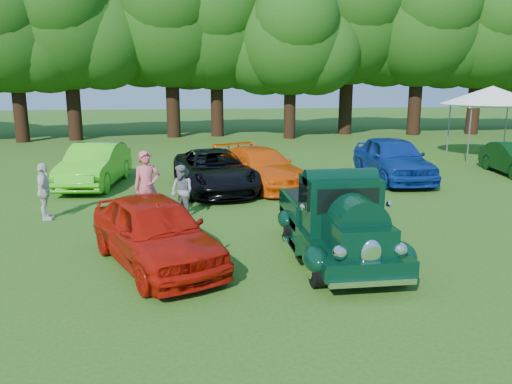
{
  "coord_description": "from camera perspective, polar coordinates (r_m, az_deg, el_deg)",
  "views": [
    {
      "loc": [
        -2.61,
        -9.93,
        3.77
      ],
      "look_at": [
        -1.01,
        1.94,
        1.1
      ],
      "focal_mm": 35.0,
      "sensor_mm": 36.0,
      "label": 1
    }
  ],
  "objects": [
    {
      "name": "back_car_black",
      "position": [
        17.54,
        -4.77,
        2.48
      ],
      "size": [
        3.08,
        5.39,
        1.42
      ],
      "primitive_type": "imported",
      "rotation": [
        0.0,
        0.0,
        0.15
      ],
      "color": "black",
      "rests_on": "ground"
    },
    {
      "name": "spectator_pink",
      "position": [
        13.68,
        -12.34,
        0.53
      ],
      "size": [
        0.82,
        0.66,
        1.97
      ],
      "primitive_type": "imported",
      "rotation": [
        0.0,
        0.0,
        0.29
      ],
      "color": "#C14F5C",
      "rests_on": "ground"
    },
    {
      "name": "ground",
      "position": [
        10.94,
        6.68,
        -7.68
      ],
      "size": [
        120.0,
        120.0,
        0.0
      ],
      "primitive_type": "plane",
      "color": "#2C5113",
      "rests_on": "ground"
    },
    {
      "name": "tree_line",
      "position": [
        34.34,
        -4.66,
        18.07
      ],
      "size": [
        64.21,
        10.65,
        12.19
      ],
      "color": "black",
      "rests_on": "ground"
    },
    {
      "name": "back_car_orange",
      "position": [
        18.08,
        0.53,
        2.8
      ],
      "size": [
        3.56,
        5.22,
        1.4
      ],
      "primitive_type": "imported",
      "rotation": [
        0.0,
        0.0,
        0.37
      ],
      "color": "#D74907",
      "rests_on": "ground"
    },
    {
      "name": "back_car_lime",
      "position": [
        19.14,
        -17.94,
        2.94
      ],
      "size": [
        2.15,
        4.82,
        1.54
      ],
      "primitive_type": "imported",
      "rotation": [
        0.0,
        0.0,
        -0.11
      ],
      "color": "#3DBF19",
      "rests_on": "ground"
    },
    {
      "name": "canopy_tent",
      "position": [
        27.08,
        25.36,
        9.92
      ],
      "size": [
        5.5,
        5.5,
        3.54
      ],
      "rotation": [
        0.0,
        0.0,
        -0.18
      ],
      "color": "white",
      "rests_on": "ground"
    },
    {
      "name": "hero_pickup",
      "position": [
        10.97,
        9.12,
        -3.38
      ],
      "size": [
        2.17,
        4.66,
        1.82
      ],
      "color": "black",
      "rests_on": "ground"
    },
    {
      "name": "red_convertible",
      "position": [
        10.57,
        -11.48,
        -4.41
      ],
      "size": [
        3.35,
        4.62,
        1.46
      ],
      "primitive_type": "imported",
      "rotation": [
        0.0,
        0.0,
        0.43
      ],
      "color": "#A61007",
      "rests_on": "ground"
    },
    {
      "name": "spectator_white",
      "position": [
        14.9,
        -23.07,
        0.04
      ],
      "size": [
        0.48,
        0.97,
        1.59
      ],
      "primitive_type": "imported",
      "rotation": [
        0.0,
        0.0,
        1.67
      ],
      "color": "silver",
      "rests_on": "ground"
    },
    {
      "name": "spectator_grey",
      "position": [
        14.15,
        -8.46,
        0.07
      ],
      "size": [
        0.9,
        0.91,
        1.49
      ],
      "primitive_type": "imported",
      "rotation": [
        0.0,
        0.0,
        -0.82
      ],
      "color": "gray",
      "rests_on": "ground"
    },
    {
      "name": "back_car_blue",
      "position": [
        19.95,
        15.37,
        3.69
      ],
      "size": [
        2.15,
        5.02,
        1.69
      ],
      "primitive_type": "imported",
      "rotation": [
        0.0,
        0.0,
        -0.03
      ],
      "color": "navy",
      "rests_on": "ground"
    }
  ]
}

